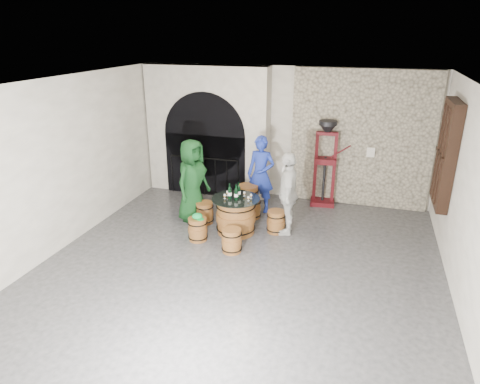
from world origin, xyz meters
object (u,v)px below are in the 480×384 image
(barrel_stool_near_left, at_px, (198,229))
(wine_bottle_right, at_px, (239,191))
(barrel_stool_far, at_px, (252,208))
(person_green, at_px, (192,181))
(side_barrel, at_px, (248,199))
(corking_press, at_px, (326,157))
(barrel_stool_left, at_px, (205,213))
(barrel_stool_near_right, at_px, (232,241))
(person_white, at_px, (288,193))
(barrel_table, at_px, (236,216))
(wine_bottle_center, at_px, (236,194))
(person_blue, at_px, (261,174))
(wine_bottle_left, at_px, (230,192))
(barrel_stool_right, at_px, (276,222))

(barrel_stool_near_left, xyz_separation_m, wine_bottle_right, (0.67, 0.63, 0.66))
(barrel_stool_far, height_order, person_green, person_green)
(side_barrel, xyz_separation_m, corking_press, (1.60, 1.01, 0.86))
(barrel_stool_left, relative_size, barrel_stool_far, 1.00)
(wine_bottle_right, height_order, corking_press, corking_press)
(barrel_stool_near_right, distance_m, side_barrel, 1.91)
(barrel_stool_far, height_order, barrel_stool_near_right, same)
(barrel_stool_far, relative_size, barrel_stool_near_right, 1.00)
(person_white, bearing_deg, barrel_table, -79.39)
(wine_bottle_right, distance_m, side_barrel, 1.16)
(barrel_stool_near_left, bearing_deg, wine_bottle_center, 36.02)
(barrel_table, bearing_deg, person_blue, 81.46)
(barrel_table, xyz_separation_m, person_white, (1.01, 0.33, 0.49))
(person_green, relative_size, person_white, 1.05)
(barrel_stool_near_left, height_order, corking_press, corking_press)
(barrel_stool_near_left, relative_size, wine_bottle_left, 1.46)
(barrel_stool_right, height_order, wine_bottle_left, wine_bottle_left)
(barrel_stool_right, height_order, person_blue, person_blue)
(barrel_stool_left, bearing_deg, person_blue, 46.05)
(corking_press, bearing_deg, person_blue, -155.01)
(wine_bottle_right, bearing_deg, person_green, 166.41)
(person_green, bearing_deg, wine_bottle_center, -93.85)
(person_blue, distance_m, side_barrel, 0.64)
(person_green, height_order, person_white, person_green)
(barrel_stool_left, height_order, wine_bottle_left, wine_bottle_left)
(barrel_stool_near_left, distance_m, wine_bottle_center, 1.05)
(barrel_table, relative_size, barrel_stool_near_right, 2.09)
(side_barrel, bearing_deg, wine_bottle_right, -84.77)
(barrel_stool_near_left, relative_size, person_green, 0.26)
(barrel_stool_near_right, bearing_deg, corking_press, 64.80)
(barrel_stool_far, distance_m, barrel_stool_near_left, 1.57)
(barrel_stool_right, distance_m, person_blue, 1.35)
(person_blue, relative_size, corking_press, 0.87)
(barrel_stool_near_right, distance_m, barrel_stool_near_left, 0.85)
(person_blue, bearing_deg, corking_press, 37.77)
(barrel_stool_near_left, relative_size, person_white, 0.27)
(barrel_stool_left, bearing_deg, barrel_stool_right, 0.23)
(person_green, bearing_deg, wine_bottle_right, -86.81)
(barrel_stool_left, xyz_separation_m, barrel_stool_near_left, (0.17, -0.81, 0.00))
(barrel_stool_far, bearing_deg, wine_bottle_center, -95.72)
(corking_press, bearing_deg, barrel_stool_left, -147.74)
(person_green, xyz_separation_m, wine_bottle_left, (0.98, -0.40, -0.02))
(person_green, distance_m, person_white, 2.10)
(barrel_stool_far, relative_size, corking_press, 0.23)
(person_white, height_order, wine_bottle_left, person_white)
(barrel_stool_left, height_order, person_green, person_green)
(person_green, bearing_deg, barrel_stool_near_right, -115.77)
(barrel_stool_near_right, relative_size, person_white, 0.27)
(barrel_stool_far, bearing_deg, person_white, -29.36)
(wine_bottle_center, bearing_deg, wine_bottle_right, 87.76)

